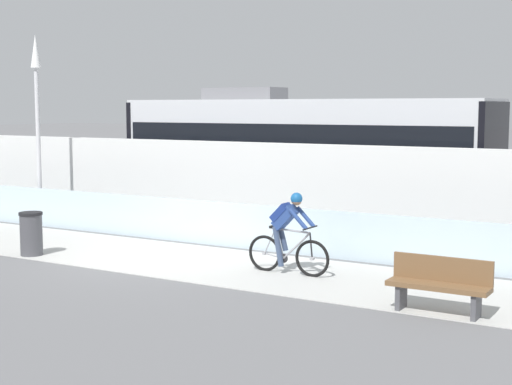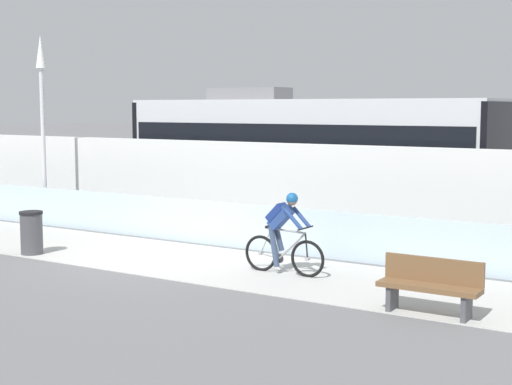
# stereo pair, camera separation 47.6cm
# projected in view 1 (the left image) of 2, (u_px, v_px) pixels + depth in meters

# --- Properties ---
(ground_plane) EXTENTS (200.00, 200.00, 0.00)m
(ground_plane) POSITION_uv_depth(u_px,v_px,m) (154.00, 257.00, 16.55)
(ground_plane) COLOR slate
(bike_path_deck) EXTENTS (32.00, 3.20, 0.01)m
(bike_path_deck) POSITION_uv_depth(u_px,v_px,m) (154.00, 257.00, 16.55)
(bike_path_deck) COLOR beige
(bike_path_deck) RESTS_ON ground
(glass_parapet) EXTENTS (32.00, 0.05, 1.04)m
(glass_parapet) POSITION_uv_depth(u_px,v_px,m) (202.00, 222.00, 18.07)
(glass_parapet) COLOR silver
(glass_parapet) RESTS_ON ground
(concrete_barrier_wall) EXTENTS (32.00, 0.36, 2.34)m
(concrete_barrier_wall) POSITION_uv_depth(u_px,v_px,m) (242.00, 188.00, 19.53)
(concrete_barrier_wall) COLOR silver
(concrete_barrier_wall) RESTS_ON ground
(tram_rail_near) EXTENTS (32.00, 0.08, 0.01)m
(tram_rail_near) POSITION_uv_depth(u_px,v_px,m) (288.00, 221.00, 21.78)
(tram_rail_near) COLOR #595654
(tram_rail_near) RESTS_ON ground
(tram_rail_far) EXTENTS (32.00, 0.08, 0.01)m
(tram_rail_far) POSITION_uv_depth(u_px,v_px,m) (311.00, 215.00, 23.01)
(tram_rail_far) COLOR #595654
(tram_rail_far) RESTS_ON ground
(tram) EXTENTS (11.06, 2.54, 3.81)m
(tram) POSITION_uv_depth(u_px,v_px,m) (302.00, 153.00, 22.16)
(tram) COLOR silver
(tram) RESTS_ON ground
(cyclist_on_bike) EXTENTS (1.77, 0.58, 1.61)m
(cyclist_on_bike) POSITION_uv_depth(u_px,v_px,m) (288.00, 234.00, 14.78)
(cyclist_on_bike) COLOR black
(cyclist_on_bike) RESTS_ON ground
(lamp_post_antenna) EXTENTS (0.28, 0.28, 5.20)m
(lamp_post_antenna) POSITION_uv_depth(u_px,v_px,m) (37.00, 105.00, 20.92)
(lamp_post_antenna) COLOR gray
(lamp_post_antenna) RESTS_ON ground
(trash_bin) EXTENTS (0.51, 0.51, 0.96)m
(trash_bin) POSITION_uv_depth(u_px,v_px,m) (31.00, 234.00, 16.65)
(trash_bin) COLOR #47474C
(trash_bin) RESTS_ON ground
(bench) EXTENTS (1.60, 0.45, 0.89)m
(bench) POSITION_uv_depth(u_px,v_px,m) (439.00, 284.00, 11.98)
(bench) COLOR brown
(bench) RESTS_ON ground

